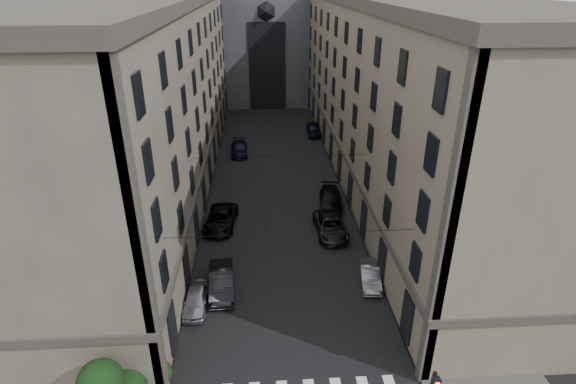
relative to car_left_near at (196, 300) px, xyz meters
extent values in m
cube|color=#383533|center=(-4.30, 22.87, -0.59)|extent=(7.00, 80.00, 0.15)
cube|color=#383533|center=(16.70, 22.87, -0.59)|extent=(7.00, 80.00, 0.15)
cube|color=#4D443B|center=(-7.30, 22.87, 8.33)|extent=(13.00, 60.00, 18.00)
cube|color=#38332D|center=(-7.30, 22.87, 17.73)|extent=(13.60, 60.60, 0.90)
cube|color=#38332D|center=(-7.30, 22.87, 3.53)|extent=(13.40, 60.30, 0.50)
cube|color=brown|center=(19.70, 22.87, 8.33)|extent=(13.00, 60.00, 18.00)
cube|color=#38332D|center=(19.70, 22.87, 3.53)|extent=(13.40, 60.30, 0.50)
cube|color=#2D2D33|center=(6.20, 61.87, 14.33)|extent=(34.00, 22.00, 30.00)
cube|color=black|center=(6.20, 50.82, 6.33)|extent=(6.00, 0.30, 14.00)
sphere|color=black|center=(-1.20, -6.33, 0.18)|extent=(1.40, 1.40, 1.40)
sphere|color=black|center=(-3.30, -8.63, 2.28)|extent=(2.20, 2.20, 2.20)
cylinder|color=black|center=(6.20, -3.13, 6.83)|extent=(14.00, 0.03, 0.03)
cylinder|color=black|center=(6.20, 8.87, 6.83)|extent=(14.00, 0.03, 0.03)
cylinder|color=black|center=(6.20, 21.87, 6.83)|extent=(14.00, 0.03, 0.03)
cylinder|color=black|center=(6.20, 34.87, 6.83)|extent=(14.00, 0.03, 0.03)
cylinder|color=black|center=(6.20, 46.87, 6.83)|extent=(14.00, 0.03, 0.03)
cylinder|color=black|center=(4.90, 22.87, 6.43)|extent=(0.03, 60.00, 0.03)
cylinder|color=black|center=(7.50, 22.87, 6.43)|extent=(0.03, 60.00, 0.03)
imported|color=gray|center=(0.00, 0.00, 0.00)|extent=(1.62, 3.92, 1.33)
imported|color=black|center=(1.62, 1.74, 0.14)|extent=(2.02, 4.97, 1.60)
imported|color=black|center=(0.93, 11.06, 0.10)|extent=(3.12, 5.77, 1.54)
imported|color=black|center=(2.00, 29.38, 0.06)|extent=(2.25, 5.11, 1.46)
imported|color=slate|center=(12.40, 2.00, -0.01)|extent=(1.81, 4.09, 1.31)
imported|color=black|center=(10.61, 9.11, 0.10)|extent=(2.71, 5.59, 1.53)
imported|color=black|center=(11.38, 14.37, 0.10)|extent=(2.76, 5.51, 1.54)
imported|color=black|center=(12.40, 36.41, 0.16)|extent=(2.01, 4.85, 1.64)
camera|label=1|loc=(4.63, -24.54, 19.72)|focal=28.00mm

